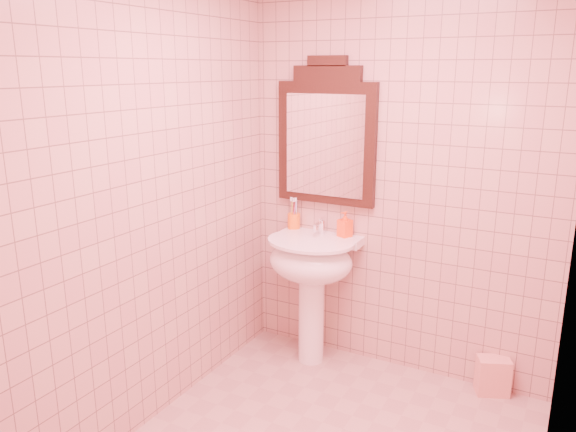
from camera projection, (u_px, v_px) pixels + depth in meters
The scene contains 7 objects.
back_wall at pixel (400, 182), 3.49m from camera, with size 2.00×0.02×2.50m, color tan.
pedestal_sink at pixel (311, 269), 3.67m from camera, with size 0.58×0.58×0.86m.
faucet at pixel (321, 226), 3.72m from camera, with size 0.04×0.16×0.11m.
mirror at pixel (326, 137), 3.63m from camera, with size 0.68×0.06×0.95m.
toothbrush_cup at pixel (294, 221), 3.87m from camera, with size 0.09×0.09×0.20m.
soap_dispenser at pixel (345, 224), 3.67m from camera, with size 0.08×0.08×0.17m, color #FF4B15.
towel at pixel (493, 376), 3.43m from camera, with size 0.19×0.13×0.23m, color pink.
Camera 1 is at (1.01, -2.25, 1.94)m, focal length 35.00 mm.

